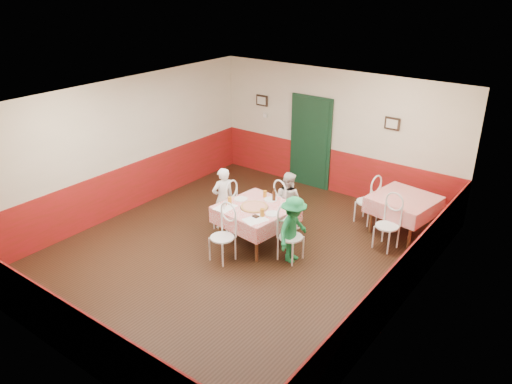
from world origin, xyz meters
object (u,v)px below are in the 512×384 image
Objects in this scene: beer_bottle at (274,195)px; diner_far at (288,200)px; chair_near at (222,238)px; chair_second_b at (387,226)px; glass_a at (230,201)px; chair_left at (225,208)px; chair_second_a at (367,202)px; chair_far at (286,207)px; glass_b at (262,213)px; glass_c at (265,194)px; main_table at (256,225)px; diner_left at (223,198)px; wallet at (256,216)px; pizza at (254,207)px; diner_right at (293,230)px; second_table at (402,215)px; chair_right at (291,237)px.

beer_bottle is 0.58m from diner_far.
chair_near and chair_second_b have the same top height.
glass_a is 0.83m from beer_bottle.
chair_second_a is (2.12, 1.92, 0.00)m from chair_left.
glass_b is at bearing 116.56° from chair_far.
chair_second_a is 0.77× the size of diner_far.
chair_second_a reaches higher than glass_c.
chair_second_b is 0.77× the size of diner_far.
main_table is 1.36× the size of chair_second_b.
diner_left is at bearing 172.69° from main_table.
chair_near is 1.00× the size of chair_second_b.
glass_c is at bearing -149.60° from chair_second_b.
wallet is (0.36, -0.78, -0.05)m from glass_c.
chair_left is 1.00× the size of chair_second_b.
chair_far is 1.00× the size of chair_second_b.
glass_b is at bearing -72.48° from beer_bottle.
chair_near is 1.33m from beer_bottle.
glass_a reaches higher than chair_second_b.
pizza is 0.40× the size of diner_right.
second_table is 10.18× the size of wallet.
chair_left and chair_second_b have the same top height.
diner_right is at bearing 104.54° from diner_left.
chair_far is 0.73× the size of diner_right.
diner_right is (0.78, -1.01, 0.03)m from diner_far.
glass_c is (-0.44, 0.69, -0.01)m from glass_b.
glass_c is at bearing 76.56° from chair_far.
chair_near is 0.86m from pizza.
pizza is (-0.11, -0.90, 0.33)m from chair_far.
diner_left reaches higher than second_table.
pizza is at bearing -105.81° from beer_bottle.
chair_right reaches higher than second_table.
glass_c is at bearing 122.60° from glass_b.
beer_bottle is at bearing -10.05° from glass_c.
glass_b reaches higher than chair_far.
main_table is at bearing 82.62° from diner_far.
chair_second_a is 2.50m from glass_b.
chair_second_a is at bearing 57.77° from main_table.
chair_left is 0.92m from pizza.
diner_far is (-0.01, 0.50, -0.29)m from beer_bottle.
beer_bottle is 0.20× the size of diner_far.
chair_right and chair_second_a have the same top height.
second_table is 0.96× the size of diner_far.
chair_second_b is 3.15m from diner_left.
chair_second_b reaches higher than glass_c.
diner_left reaches higher than wallet.
chair_left is 1.25m from diner_far.
diner_right is (1.79, -0.23, -0.02)m from diner_left.
chair_near is at bearing -97.31° from main_table.
glass_b reaches higher than main_table.
diner_left reaches higher than chair_right.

